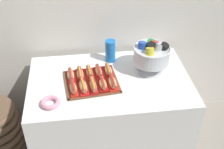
{
  "coord_description": "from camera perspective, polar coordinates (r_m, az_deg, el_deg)",
  "views": [
    {
      "loc": [
        -0.22,
        -1.85,
        2.22
      ],
      "look_at": [
        0.02,
        -0.03,
        0.86
      ],
      "focal_mm": 47.72,
      "sensor_mm": 36.0,
      "label": 1
    }
  ],
  "objects": [
    {
      "name": "hot_dog_7",
      "position": [
        2.37,
        -4.34,
        0.34
      ],
      "size": [
        0.07,
        0.16,
        0.06
      ],
      "color": "red",
      "rests_on": "serving_tray"
    },
    {
      "name": "hot_dog_0",
      "position": [
        2.23,
        -7.45,
        -2.61
      ],
      "size": [
        0.08,
        0.17,
        0.06
      ],
      "color": "red",
      "rests_on": "serving_tray"
    },
    {
      "name": "punch_bowl",
      "position": [
        2.38,
        7.57,
        3.84
      ],
      "size": [
        0.3,
        0.3,
        0.28
      ],
      "color": "silver",
      "rests_on": "buffet_table"
    },
    {
      "name": "cup_stack",
      "position": [
        2.52,
        -0.32,
        4.56
      ],
      "size": [
        0.09,
        0.09,
        0.19
      ],
      "color": "blue",
      "rests_on": "buffet_table"
    },
    {
      "name": "donut",
      "position": [
        2.16,
        -11.74,
        -5.29
      ],
      "size": [
        0.14,
        0.14,
        0.04
      ],
      "color": "pink",
      "rests_on": "buffet_table"
    },
    {
      "name": "serving_tray",
      "position": [
        2.32,
        -3.97,
        -1.46
      ],
      "size": [
        0.44,
        0.4,
        0.01
      ],
      "color": "brown",
      "rests_on": "buffet_table"
    },
    {
      "name": "hot_dog_6",
      "position": [
        2.36,
        -6.13,
        0.05
      ],
      "size": [
        0.07,
        0.18,
        0.06
      ],
      "color": "#B21414",
      "rests_on": "serving_tray"
    },
    {
      "name": "ground_plane",
      "position": [
        2.9,
        -0.38,
        -13.52
      ],
      "size": [
        10.0,
        10.0,
        0.0
      ],
      "primitive_type": "plane",
      "color": "gray"
    },
    {
      "name": "buffet_table",
      "position": [
        2.59,
        -0.41,
        -7.62
      ],
      "size": [
        1.28,
        0.8,
        0.79
      ],
      "color": "white",
      "rests_on": "ground_plane"
    },
    {
      "name": "hot_dog_9",
      "position": [
        2.39,
        -0.79,
        0.77
      ],
      "size": [
        0.08,
        0.17,
        0.06
      ],
      "color": "#B21414",
      "rests_on": "serving_tray"
    },
    {
      "name": "hot_dog_8",
      "position": [
        2.38,
        -2.55,
        0.53
      ],
      "size": [
        0.08,
        0.17,
        0.06
      ],
      "color": "#B21414",
      "rests_on": "serving_tray"
    },
    {
      "name": "hot_dog_2",
      "position": [
        2.24,
        -3.64,
        -2.11
      ],
      "size": [
        0.07,
        0.18,
        0.06
      ],
      "color": "#B21414",
      "rests_on": "serving_tray"
    },
    {
      "name": "hot_dog_5",
      "position": [
        2.36,
        -7.93,
        -0.16
      ],
      "size": [
        0.08,
        0.16,
        0.06
      ],
      "color": "#B21414",
      "rests_on": "serving_tray"
    },
    {
      "name": "hot_dog_4",
      "position": [
        2.26,
        0.1,
        -1.57
      ],
      "size": [
        0.08,
        0.17,
        0.06
      ],
      "color": "red",
      "rests_on": "serving_tray"
    },
    {
      "name": "hot_dog_3",
      "position": [
        2.25,
        -1.76,
        -1.9
      ],
      "size": [
        0.08,
        0.16,
        0.06
      ],
      "color": "#B21414",
      "rests_on": "serving_tray"
    },
    {
      "name": "hot_dog_1",
      "position": [
        2.23,
        -5.54,
        -2.35
      ],
      "size": [
        0.09,
        0.18,
        0.06
      ],
      "color": "red",
      "rests_on": "serving_tray"
    }
  ]
}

